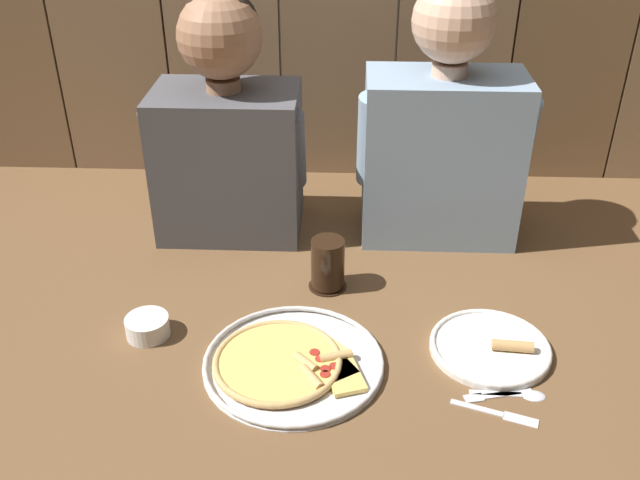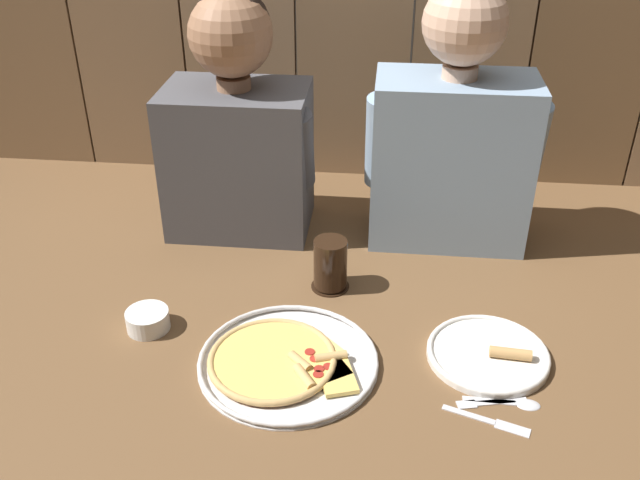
{
  "view_description": "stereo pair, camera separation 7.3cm",
  "coord_description": "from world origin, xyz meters",
  "px_view_note": "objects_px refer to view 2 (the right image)",
  "views": [
    {
      "loc": [
        0.03,
        -1.11,
        0.91
      ],
      "look_at": [
        -0.02,
        0.1,
        0.18
      ],
      "focal_mm": 39.41,
      "sensor_mm": 36.0,
      "label": 1
    },
    {
      "loc": [
        0.11,
        -1.1,
        0.91
      ],
      "look_at": [
        -0.02,
        0.1,
        0.18
      ],
      "focal_mm": 39.41,
      "sensor_mm": 36.0,
      "label": 2
    }
  ],
  "objects_px": {
    "dinner_plate": "(488,354)",
    "pizza_tray": "(284,361)",
    "dipping_bowl": "(148,319)",
    "diner_left": "(236,124)",
    "drinking_glass": "(330,265)",
    "diner_right": "(454,126)"
  },
  "relations": [
    {
      "from": "dinner_plate",
      "to": "pizza_tray",
      "type": "bearing_deg",
      "value": -171.01
    },
    {
      "from": "pizza_tray",
      "to": "dinner_plate",
      "type": "relative_size",
      "value": 1.47
    },
    {
      "from": "dipping_bowl",
      "to": "diner_left",
      "type": "height_order",
      "value": "diner_left"
    },
    {
      "from": "dipping_bowl",
      "to": "drinking_glass",
      "type": "bearing_deg",
      "value": 27.64
    },
    {
      "from": "dinner_plate",
      "to": "diner_right",
      "type": "bearing_deg",
      "value": 97.97
    },
    {
      "from": "dinner_plate",
      "to": "dipping_bowl",
      "type": "xyz_separation_m",
      "value": [
        -0.69,
        0.02,
        0.01
      ]
    },
    {
      "from": "pizza_tray",
      "to": "diner_left",
      "type": "bearing_deg",
      "value": 109.4
    },
    {
      "from": "drinking_glass",
      "to": "diner_left",
      "type": "relative_size",
      "value": 0.2
    },
    {
      "from": "dipping_bowl",
      "to": "diner_right",
      "type": "relative_size",
      "value": 0.14
    },
    {
      "from": "pizza_tray",
      "to": "dinner_plate",
      "type": "bearing_deg",
      "value": 8.99
    },
    {
      "from": "pizza_tray",
      "to": "dipping_bowl",
      "type": "bearing_deg",
      "value": 164.16
    },
    {
      "from": "diner_left",
      "to": "pizza_tray",
      "type": "bearing_deg",
      "value": -70.6
    },
    {
      "from": "dipping_bowl",
      "to": "dinner_plate",
      "type": "bearing_deg",
      "value": -1.78
    },
    {
      "from": "dipping_bowl",
      "to": "diner_left",
      "type": "distance_m",
      "value": 0.53
    },
    {
      "from": "drinking_glass",
      "to": "diner_left",
      "type": "height_order",
      "value": "diner_left"
    },
    {
      "from": "diner_left",
      "to": "drinking_glass",
      "type": "bearing_deg",
      "value": -45.98
    },
    {
      "from": "drinking_glass",
      "to": "dipping_bowl",
      "type": "bearing_deg",
      "value": -152.36
    },
    {
      "from": "dinner_plate",
      "to": "dipping_bowl",
      "type": "height_order",
      "value": "dipping_bowl"
    },
    {
      "from": "pizza_tray",
      "to": "diner_right",
      "type": "distance_m",
      "value": 0.69
    },
    {
      "from": "diner_left",
      "to": "diner_right",
      "type": "distance_m",
      "value": 0.52
    },
    {
      "from": "pizza_tray",
      "to": "diner_right",
      "type": "relative_size",
      "value": 0.56
    },
    {
      "from": "pizza_tray",
      "to": "dipping_bowl",
      "type": "distance_m",
      "value": 0.31
    }
  ]
}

